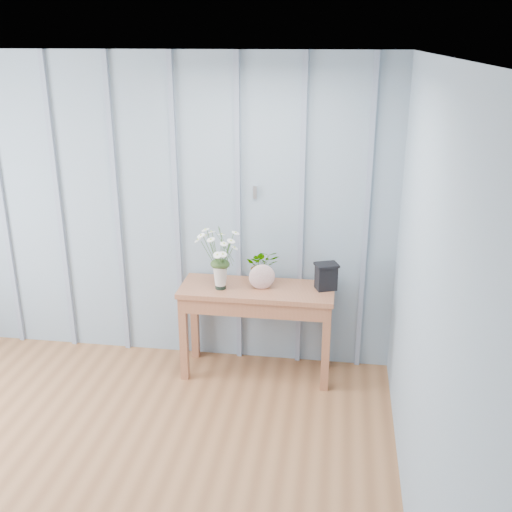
% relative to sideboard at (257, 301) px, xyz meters
% --- Properties ---
extents(room_shell, '(4.00, 4.50, 2.50)m').
position_rel_sideboard_xyz_m(room_shell, '(-0.94, -1.08, 1.35)').
color(room_shell, '#8497A7').
rests_on(room_shell, ground).
extents(sideboard, '(1.20, 0.45, 0.75)m').
position_rel_sideboard_xyz_m(sideboard, '(0.00, 0.00, 0.00)').
color(sideboard, brown).
rests_on(sideboard, ground).
extents(daisy_vase, '(0.37, 0.28, 0.53)m').
position_rel_sideboard_xyz_m(daisy_vase, '(-0.28, -0.06, 0.44)').
color(daisy_vase, black).
rests_on(daisy_vase, sideboard).
extents(spider_plant, '(0.29, 0.27, 0.28)m').
position_rel_sideboard_xyz_m(spider_plant, '(0.03, 0.11, 0.26)').
color(spider_plant, '#243B18').
rests_on(spider_plant, sideboard).
extents(felt_disc_vessel, '(0.21, 0.10, 0.20)m').
position_rel_sideboard_xyz_m(felt_disc_vessel, '(0.04, -0.02, 0.22)').
color(felt_disc_vessel, '#98505C').
rests_on(felt_disc_vessel, sideboard).
extents(carved_box, '(0.21, 0.19, 0.21)m').
position_rel_sideboard_xyz_m(carved_box, '(0.53, 0.05, 0.22)').
color(carved_box, black).
rests_on(carved_box, sideboard).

